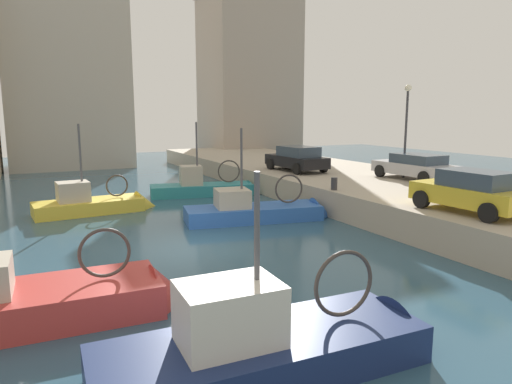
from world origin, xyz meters
name	(u,v)px	position (x,y,z in m)	size (l,w,h in m)	color
water_surface	(191,249)	(0.00, 0.00, 0.00)	(80.00, 80.00, 0.00)	#2D5166
quay_wall	(436,203)	(11.50, 0.00, 0.60)	(9.00, 56.00, 1.20)	#ADA08C
fishing_boat_navy	(282,360)	(-0.92, -7.88, 0.15)	(6.82, 2.42, 4.53)	navy
fishing_boat_blue	(262,217)	(4.14, 2.82, 0.12)	(6.81, 3.01, 4.80)	#2D60B7
fishing_boat_teal	(208,192)	(4.23, 9.65, 0.15)	(6.62, 2.88, 4.85)	teal
fishing_boat_red	(55,315)	(-4.50, -3.85, 0.11)	(6.20, 2.53, 4.99)	#BC3833
fishing_boat_yellow	(97,209)	(-2.02, 7.63, 0.13)	(5.67, 2.18, 4.92)	gold
parked_car_yellow	(471,191)	(8.71, -3.97, 1.94)	(2.02, 3.95, 1.47)	gold
parked_car_silver	(415,166)	(13.04, 2.86, 1.89)	(2.17, 4.45, 1.31)	#B7B7BC
parked_car_black	(297,158)	(9.42, 8.57, 1.94)	(2.24, 4.28, 1.46)	black
mooring_bollard_mid	(334,184)	(7.35, 2.00, 1.48)	(0.28, 0.28, 0.55)	#2D2D33
quay_streetlamp	(407,115)	(13.00, 3.62, 4.45)	(0.36, 0.36, 4.83)	#38383D
waterfront_building_west_mid	(249,77)	(16.01, 28.92, 8.23)	(8.99, 7.64, 16.42)	#A39384
waterfront_building_central	(63,33)	(-1.32, 28.13, 11.09)	(9.97, 7.31, 22.15)	#B2A899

